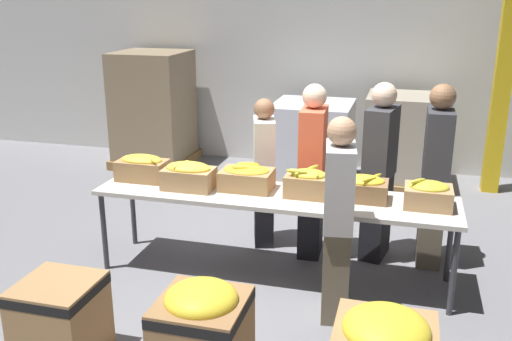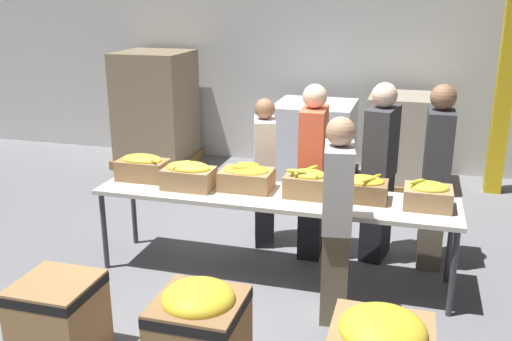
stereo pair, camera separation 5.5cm
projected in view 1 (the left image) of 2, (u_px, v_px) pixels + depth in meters
ground_plane at (273, 274)px, 5.35m from camera, size 30.00×30.00×0.00m
wall_back at (335, 31)px, 8.17m from camera, size 16.00×0.08×4.00m
sorting_table at (273, 199)px, 5.13m from camera, size 3.25×0.71×0.80m
banana_box_0 at (142, 167)px, 5.46m from camera, size 0.48×0.28×0.27m
banana_box_1 at (189, 175)px, 5.22m from camera, size 0.46×0.30×0.26m
banana_box_2 at (247, 177)px, 5.21m from camera, size 0.47×0.33×0.24m
banana_box_3 at (308, 183)px, 5.02m from camera, size 0.41×0.32×0.27m
banana_box_4 at (363, 187)px, 4.95m from camera, size 0.43×0.32×0.24m
banana_box_5 at (428, 194)px, 4.78m from camera, size 0.39×0.32×0.25m
volunteer_0 at (312, 172)px, 5.55m from camera, size 0.25×0.47×1.72m
volunteer_1 at (435, 177)px, 5.35m from camera, size 0.24×0.47×1.75m
volunteer_2 at (264, 173)px, 5.82m from camera, size 0.32×0.45×1.53m
volunteer_3 at (379, 173)px, 5.48m from camera, size 0.32×0.50×1.74m
volunteer_4 at (338, 221)px, 4.44m from camera, size 0.28×0.47×1.66m
donation_bin_0 at (60, 317)px, 4.04m from camera, size 0.54×0.54×0.61m
donation_bin_1 at (202, 332)px, 3.75m from camera, size 0.57×0.57×0.74m
support_pillar at (508, 37)px, 7.01m from camera, size 0.21×0.21×4.00m
pallet_stack_0 at (401, 142)px, 7.65m from camera, size 1.01×1.01×1.24m
pallet_stack_1 at (312, 144)px, 7.81m from camera, size 1.14×1.14×1.11m
pallet_stack_2 at (154, 110)px, 8.57m from camera, size 1.10×1.10×1.70m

